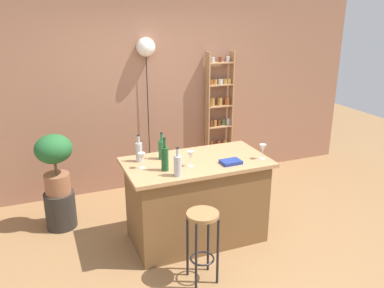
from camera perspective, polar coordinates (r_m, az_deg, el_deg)
ground at (r=4.45m, az=2.11°, el=-14.95°), size 12.00×12.00×0.00m
back_wall at (r=5.63m, az=-5.84°, el=7.83°), size 6.40×0.10×2.80m
kitchen_counter at (r=4.45m, az=0.61°, el=-7.93°), size 1.53×0.82×0.93m
bar_stool at (r=3.78m, az=1.51°, el=-12.38°), size 0.30×0.30×0.71m
spice_shelf at (r=5.95m, az=3.88°, el=4.10°), size 0.40×0.14×1.88m
plant_stool at (r=5.02m, az=-18.18°, el=-8.88°), size 0.35×0.35×0.44m
potted_plant at (r=4.76m, az=-18.98°, el=-1.99°), size 0.42×0.37×0.71m
bottle_wine_red at (r=3.85m, az=-2.05°, el=-3.03°), size 0.08×0.08×0.29m
bottle_soda_blue at (r=4.24m, az=-7.56°, el=-1.06°), size 0.07×0.07×0.29m
bottle_olive_oil at (r=3.98m, az=-3.89°, el=-2.01°), size 0.07×0.07×0.34m
bottle_sauce_amber at (r=4.28m, az=-4.32°, el=-0.72°), size 0.07×0.07×0.30m
wine_glass_left at (r=4.34m, az=10.03°, el=-0.64°), size 0.07×0.07×0.16m
wine_glass_center at (r=4.06m, az=-7.16°, el=-1.89°), size 0.07×0.07×0.16m
wine_glass_right at (r=4.07m, az=-0.19°, el=-1.64°), size 0.07×0.07×0.16m
cookbook at (r=4.20m, az=5.55°, el=-2.55°), size 0.21×0.16×0.03m
pendant_globe_light at (r=5.42m, az=-6.59°, el=13.36°), size 0.25×0.25×2.10m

